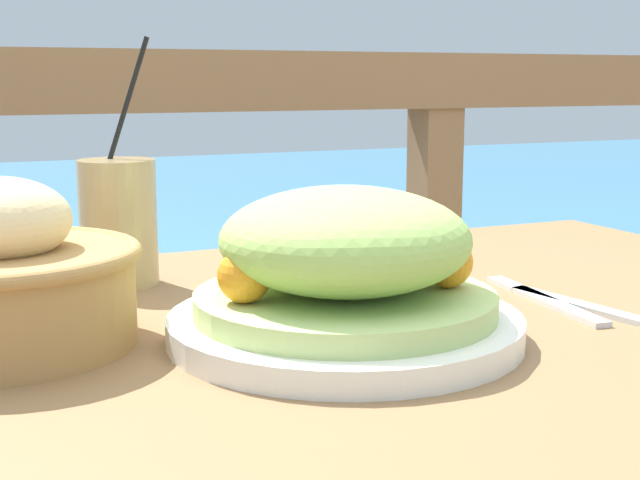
{
  "coord_description": "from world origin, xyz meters",
  "views": [
    {
      "loc": [
        -0.35,
        -0.65,
        0.97
      ],
      "look_at": [
        -0.04,
        0.05,
        0.83
      ],
      "focal_mm": 50.0,
      "sensor_mm": 36.0,
      "label": 1
    }
  ],
  "objects": [
    {
      "name": "railing_fence",
      "position": [
        0.0,
        0.66,
        0.72
      ],
      "size": [
        2.8,
        0.08,
        1.01
      ],
      "color": "brown",
      "rests_on": "ground_plane"
    },
    {
      "name": "sea_backdrop",
      "position": [
        0.0,
        3.16,
        0.23
      ],
      "size": [
        12.0,
        4.0,
        0.45
      ],
      "color": "teal",
      "rests_on": "ground_plane"
    },
    {
      "name": "patio_table",
      "position": [
        0.0,
        0.0,
        0.64
      ],
      "size": [
        0.99,
        0.7,
        0.77
      ],
      "color": "olive",
      "rests_on": "ground_plane"
    },
    {
      "name": "knife",
      "position": [
        0.17,
        -0.06,
        0.77
      ],
      "size": [
        0.04,
        0.18,
        0.0
      ],
      "color": "silver",
      "rests_on": "patio_table"
    },
    {
      "name": "drink_glass",
      "position": [
        -0.18,
        0.21,
        0.83
      ],
      "size": [
        0.08,
        0.07,
        0.24
      ],
      "color": "tan",
      "rests_on": "patio_table"
    },
    {
      "name": "bread_basket",
      "position": [
        -0.3,
        0.04,
        0.82
      ],
      "size": [
        0.21,
        0.21,
        0.13
      ],
      "color": "#AD7F47",
      "rests_on": "patio_table"
    },
    {
      "name": "fork",
      "position": [
        0.15,
        -0.02,
        0.77
      ],
      "size": [
        0.04,
        0.18,
        0.0
      ],
      "color": "silver",
      "rests_on": "patio_table"
    },
    {
      "name": "salad_plate",
      "position": [
        -0.06,
        -0.05,
        0.82
      ],
      "size": [
        0.28,
        0.28,
        0.12
      ],
      "color": "white",
      "rests_on": "patio_table"
    }
  ]
}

